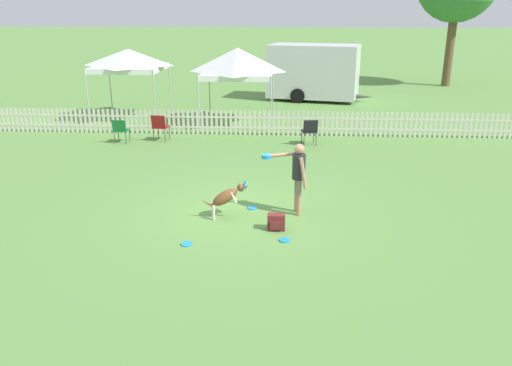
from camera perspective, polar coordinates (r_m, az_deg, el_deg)
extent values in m
plane|color=#5B8C42|center=(11.00, -1.57, -3.24)|extent=(240.00, 240.00, 0.00)
cylinder|color=tan|center=(10.75, 4.91, -2.60)|extent=(0.11, 0.11, 0.44)
cylinder|color=#7A705B|center=(10.60, 4.97, -0.61)|extent=(0.12, 0.12, 0.36)
cylinder|color=tan|center=(10.93, 4.68, -2.22)|extent=(0.11, 0.11, 0.44)
cylinder|color=#7A705B|center=(10.79, 4.73, -0.25)|extent=(0.12, 0.12, 0.36)
cylinder|color=#26262D|center=(10.55, 4.92, 1.88)|extent=(0.33, 0.33, 0.55)
sphere|color=tan|center=(10.45, 4.98, 3.89)|extent=(0.22, 0.22, 0.22)
cylinder|color=tan|center=(10.40, 5.42, 1.13)|extent=(0.21, 0.14, 0.67)
cylinder|color=tan|center=(10.62, 2.98, 3.24)|extent=(0.67, 0.14, 0.14)
cylinder|color=#1E8CD8|center=(10.61, 1.20, 2.93)|extent=(0.22, 0.22, 0.02)
cylinder|color=#1E8CD8|center=(10.60, 1.20, 3.07)|extent=(0.22, 0.22, 0.02)
cylinder|color=#1E8CD8|center=(10.60, 1.20, 3.20)|extent=(0.22, 0.22, 0.02)
ellipsoid|color=brown|center=(10.53, -3.57, -1.62)|extent=(0.67, 0.40, 0.51)
ellipsoid|color=silver|center=(10.54, -3.57, -1.87)|extent=(0.35, 0.21, 0.24)
sphere|color=brown|center=(10.49, -1.76, -0.54)|extent=(0.16, 0.16, 0.16)
cone|color=brown|center=(10.48, -1.38, -0.31)|extent=(0.16, 0.12, 0.14)
cylinder|color=#1E8CD8|center=(10.48, -1.38, -0.31)|extent=(0.17, 0.24, 0.20)
cone|color=brown|center=(10.51, -1.93, -0.12)|extent=(0.05, 0.05, 0.07)
cone|color=brown|center=(10.42, -1.87, -0.30)|extent=(0.05, 0.05, 0.07)
cylinder|color=silver|center=(10.71, -4.92, -3.02)|extent=(0.06, 0.06, 0.32)
cylinder|color=silver|center=(10.53, -4.86, -3.42)|extent=(0.06, 0.06, 0.32)
cylinder|color=silver|center=(10.62, -2.67, -1.35)|extent=(0.16, 0.08, 0.25)
cylinder|color=silver|center=(10.45, -2.58, -1.68)|extent=(0.16, 0.08, 0.25)
cone|color=brown|center=(10.54, -5.70, -2.25)|extent=(0.29, 0.12, 0.20)
cylinder|color=#1E8CD8|center=(11.14, -0.40, -2.86)|extent=(0.22, 0.22, 0.02)
cylinder|color=#1E8CD8|center=(9.57, -7.94, -6.92)|extent=(0.22, 0.22, 0.02)
cylinder|color=#1E8CD8|center=(9.65, 3.30, -6.53)|extent=(0.22, 0.22, 0.02)
cube|color=maroon|center=(10.05, 2.33, -4.47)|extent=(0.35, 0.19, 0.33)
cube|color=maroon|center=(9.96, 2.31, -4.91)|extent=(0.25, 0.04, 0.17)
cube|color=beige|center=(17.65, 0.41, 6.32)|extent=(26.52, 0.04, 0.06)
cube|color=beige|center=(17.57, 0.41, 7.48)|extent=(26.52, 0.04, 0.06)
cube|color=beige|center=(20.33, -26.92, 6.47)|extent=(0.09, 0.02, 0.87)
cube|color=beige|center=(20.25, -26.51, 6.49)|extent=(0.09, 0.02, 0.87)
cube|color=beige|center=(20.17, -26.09, 6.50)|extent=(0.09, 0.02, 0.87)
cube|color=beige|center=(20.08, -25.66, 6.52)|extent=(0.09, 0.02, 0.87)
cube|color=beige|center=(20.00, -25.24, 6.54)|extent=(0.09, 0.02, 0.87)
cube|color=beige|center=(19.92, -24.81, 6.55)|extent=(0.09, 0.02, 0.87)
cube|color=beige|center=(19.84, -24.38, 6.57)|extent=(0.09, 0.02, 0.87)
cube|color=beige|center=(19.77, -23.94, 6.59)|extent=(0.09, 0.02, 0.87)
cube|color=beige|center=(19.69, -23.50, 6.60)|extent=(0.09, 0.02, 0.87)
cube|color=beige|center=(19.61, -23.06, 6.62)|extent=(0.09, 0.02, 0.87)
cube|color=beige|center=(19.54, -22.61, 6.63)|extent=(0.09, 0.02, 0.87)
cube|color=beige|center=(19.47, -22.16, 6.65)|extent=(0.09, 0.02, 0.87)
cube|color=beige|center=(19.40, -21.71, 6.66)|extent=(0.09, 0.02, 0.87)
cube|color=beige|center=(19.33, -21.25, 6.68)|extent=(0.09, 0.02, 0.87)
cube|color=beige|center=(19.26, -20.79, 6.69)|extent=(0.09, 0.02, 0.87)
cube|color=beige|center=(19.19, -20.32, 6.71)|extent=(0.09, 0.02, 0.87)
cube|color=beige|center=(19.12, -19.86, 6.72)|extent=(0.09, 0.02, 0.87)
cube|color=beige|center=(19.05, -19.39, 6.73)|extent=(0.09, 0.02, 0.87)
cube|color=beige|center=(18.99, -18.91, 6.74)|extent=(0.09, 0.02, 0.87)
cube|color=beige|center=(18.93, -18.44, 6.76)|extent=(0.09, 0.02, 0.87)
cube|color=beige|center=(18.87, -17.96, 6.77)|extent=(0.09, 0.02, 0.87)
cube|color=beige|center=(18.81, -17.47, 6.78)|extent=(0.09, 0.02, 0.87)
cube|color=beige|center=(18.75, -16.99, 6.79)|extent=(0.09, 0.02, 0.87)
cube|color=beige|center=(18.69, -16.50, 6.80)|extent=(0.09, 0.02, 0.87)
cube|color=beige|center=(18.63, -16.01, 6.81)|extent=(0.09, 0.02, 0.87)
cube|color=beige|center=(18.58, -15.51, 6.82)|extent=(0.09, 0.02, 0.87)
cube|color=beige|center=(18.52, -15.01, 6.83)|extent=(0.09, 0.02, 0.87)
cube|color=beige|center=(18.47, -14.51, 6.84)|extent=(0.09, 0.02, 0.87)
cube|color=beige|center=(18.42, -14.01, 6.85)|extent=(0.09, 0.02, 0.87)
cube|color=beige|center=(18.37, -13.50, 6.86)|extent=(0.09, 0.02, 0.87)
cube|color=beige|center=(18.32, -12.99, 6.86)|extent=(0.09, 0.02, 0.87)
cube|color=beige|center=(18.28, -12.48, 6.87)|extent=(0.09, 0.02, 0.87)
cube|color=beige|center=(18.23, -11.97, 6.88)|extent=(0.09, 0.02, 0.87)
cube|color=beige|center=(18.19, -11.45, 6.88)|extent=(0.09, 0.02, 0.87)
cube|color=beige|center=(18.14, -10.93, 6.89)|extent=(0.09, 0.02, 0.87)
cube|color=beige|center=(18.10, -10.41, 6.89)|extent=(0.09, 0.02, 0.87)
cube|color=beige|center=(18.06, -9.88, 6.90)|extent=(0.09, 0.02, 0.87)
cube|color=beige|center=(18.03, -9.36, 6.90)|extent=(0.09, 0.02, 0.87)
cube|color=beige|center=(17.99, -8.83, 6.91)|extent=(0.09, 0.02, 0.87)
cube|color=beige|center=(17.96, -8.30, 6.91)|extent=(0.09, 0.02, 0.87)
cube|color=beige|center=(17.92, -7.77, 6.91)|extent=(0.09, 0.02, 0.87)
cube|color=beige|center=(17.89, -7.23, 6.91)|extent=(0.09, 0.02, 0.87)
cube|color=beige|center=(17.86, -6.69, 6.91)|extent=(0.09, 0.02, 0.87)
cube|color=beige|center=(17.83, -6.16, 6.91)|extent=(0.09, 0.02, 0.87)
cube|color=beige|center=(17.80, -5.62, 6.91)|extent=(0.09, 0.02, 0.87)
cube|color=beige|center=(17.78, -5.07, 6.91)|extent=(0.09, 0.02, 0.87)
cube|color=beige|center=(17.76, -4.53, 6.91)|extent=(0.09, 0.02, 0.87)
cube|color=beige|center=(17.73, -3.99, 6.91)|extent=(0.09, 0.02, 0.87)
cube|color=beige|center=(17.71, -3.44, 6.91)|extent=(0.09, 0.02, 0.87)
cube|color=beige|center=(17.69, -2.89, 6.90)|extent=(0.09, 0.02, 0.87)
cube|color=beige|center=(17.68, -2.35, 6.90)|extent=(0.09, 0.02, 0.87)
cube|color=beige|center=(17.66, -1.80, 6.89)|extent=(0.09, 0.02, 0.87)
cube|color=beige|center=(17.64, -1.25, 6.89)|extent=(0.09, 0.02, 0.87)
cube|color=beige|center=(17.63, -0.69, 6.88)|extent=(0.09, 0.02, 0.87)
cube|color=beige|center=(17.62, -0.14, 6.88)|extent=(0.09, 0.02, 0.87)
cube|color=beige|center=(17.61, 0.41, 6.87)|extent=(0.09, 0.02, 0.87)
cube|color=beige|center=(17.60, 0.96, 6.86)|extent=(0.09, 0.02, 0.87)
cube|color=beige|center=(17.60, 1.52, 6.85)|extent=(0.09, 0.02, 0.87)
cube|color=beige|center=(17.59, 2.07, 6.84)|extent=(0.09, 0.02, 0.87)
cube|color=beige|center=(17.59, 2.62, 6.83)|extent=(0.09, 0.02, 0.87)
cube|color=beige|center=(17.59, 3.18, 6.82)|extent=(0.09, 0.02, 0.87)
cube|color=beige|center=(17.59, 3.73, 6.81)|extent=(0.09, 0.02, 0.87)
cube|color=beige|center=(17.59, 4.29, 6.80)|extent=(0.09, 0.02, 0.87)
cube|color=beige|center=(17.59, 4.84, 6.79)|extent=(0.09, 0.02, 0.87)
cube|color=beige|center=(17.60, 5.39, 6.77)|extent=(0.09, 0.02, 0.87)
cube|color=beige|center=(17.60, 5.95, 6.76)|extent=(0.09, 0.02, 0.87)
cube|color=beige|center=(17.61, 6.50, 6.75)|extent=(0.09, 0.02, 0.87)
cube|color=beige|center=(17.62, 7.05, 6.73)|extent=(0.09, 0.02, 0.87)
cube|color=beige|center=(17.63, 7.60, 6.72)|extent=(0.09, 0.02, 0.87)
cube|color=beige|center=(17.65, 8.15, 6.70)|extent=(0.09, 0.02, 0.87)
cube|color=beige|center=(17.66, 8.70, 6.68)|extent=(0.09, 0.02, 0.87)
cube|color=beige|center=(17.68, 9.25, 6.67)|extent=(0.09, 0.02, 0.87)
cube|color=beige|center=(17.70, 9.80, 6.65)|extent=(0.09, 0.02, 0.87)
cube|color=beige|center=(17.72, 10.34, 6.63)|extent=(0.09, 0.02, 0.87)
cube|color=beige|center=(17.74, 10.89, 6.61)|extent=(0.09, 0.02, 0.87)
cube|color=beige|center=(17.76, 11.43, 6.59)|extent=(0.09, 0.02, 0.87)
cube|color=beige|center=(17.78, 11.98, 6.57)|extent=(0.09, 0.02, 0.87)
cube|color=beige|center=(17.81, 12.52, 6.55)|extent=(0.09, 0.02, 0.87)
cube|color=beige|center=(17.84, 13.05, 6.53)|extent=(0.09, 0.02, 0.87)
cube|color=beige|center=(17.87, 13.59, 6.51)|extent=(0.09, 0.02, 0.87)
cube|color=beige|center=(17.90, 14.13, 6.49)|extent=(0.09, 0.02, 0.87)
cube|color=beige|center=(17.93, 14.66, 6.47)|extent=(0.09, 0.02, 0.87)
cube|color=beige|center=(17.96, 15.19, 6.44)|extent=(0.09, 0.02, 0.87)
cube|color=beige|center=(18.00, 15.72, 6.42)|extent=(0.09, 0.02, 0.87)
cube|color=beige|center=(18.03, 16.25, 6.40)|extent=(0.09, 0.02, 0.87)
cube|color=beige|center=(18.07, 16.77, 6.37)|extent=(0.09, 0.02, 0.87)
cube|color=beige|center=(18.11, 17.30, 6.35)|extent=(0.09, 0.02, 0.87)
cube|color=beige|center=(18.15, 17.82, 6.32)|extent=(0.09, 0.02, 0.87)
cube|color=beige|center=(18.19, 18.33, 6.30)|extent=(0.09, 0.02, 0.87)
cube|color=beige|center=(18.24, 18.85, 6.27)|extent=(0.09, 0.02, 0.87)
cube|color=beige|center=(18.28, 19.36, 6.24)|extent=(0.09, 0.02, 0.87)
cube|color=beige|center=(18.33, 19.87, 6.22)|extent=(0.09, 0.02, 0.87)
cube|color=beige|center=(18.38, 20.38, 6.19)|extent=(0.09, 0.02, 0.87)
cube|color=beige|center=(18.43, 20.89, 6.16)|extent=(0.09, 0.02, 0.87)
cube|color=beige|center=(18.48, 21.39, 6.14)|extent=(0.09, 0.02, 0.87)
cube|color=beige|center=(18.53, 21.89, 6.11)|extent=(0.09, 0.02, 0.87)
cube|color=beige|center=(18.59, 22.38, 6.08)|extent=(0.09, 0.02, 0.87)
cube|color=beige|center=(18.64, 22.88, 6.05)|extent=(0.09, 0.02, 0.87)
cube|color=beige|center=(18.70, 23.37, 6.02)|extent=(0.09, 0.02, 0.87)
cube|color=beige|center=(18.76, 23.85, 5.99)|extent=(0.09, 0.02, 0.87)
cube|color=beige|center=(18.82, 24.34, 5.96)|extent=(0.09, 0.02, 0.87)
cube|color=beige|center=(18.88, 24.82, 5.93)|extent=(0.09, 0.02, 0.87)
cube|color=beige|center=(18.94, 25.30, 5.90)|extent=(0.09, 0.02, 0.87)
cube|color=beige|center=(19.00, 25.77, 5.87)|extent=(0.09, 0.02, 0.87)
cube|color=beige|center=(19.07, 26.24, 5.84)|extent=(0.09, 0.02, 0.87)
cube|color=beige|center=(19.13, 26.71, 5.81)|extent=(0.09, 0.02, 0.87)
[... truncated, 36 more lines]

